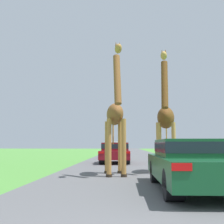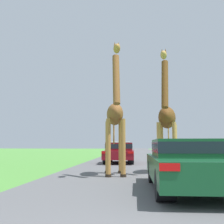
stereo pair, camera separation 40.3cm
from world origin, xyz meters
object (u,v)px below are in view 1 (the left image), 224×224
Objects in this scene: car_lead_maroon at (194,162)px; car_queue_left at (114,149)px; car_queue_right at (115,152)px; giraffe_near_road at (115,117)px; giraffe_companion at (166,118)px.

car_lead_maroon is 1.07× the size of car_queue_left.
car_lead_maroon is 10.80m from car_queue_right.
giraffe_near_road reaches higher than car_queue_right.
car_lead_maroon is at bearing 100.01° from giraffe_companion.
giraffe_near_road is at bearing -87.95° from car_queue_left.
giraffe_companion is at bearing 90.62° from car_lead_maroon.
giraffe_companion is 1.21× the size of car_queue_right.
car_queue_right is 0.89× the size of car_queue_left.
car_queue_left is (-0.50, 13.99, -1.48)m from giraffe_near_road.
giraffe_near_road is at bearing -88.25° from car_queue_right.
giraffe_near_road is 0.99× the size of giraffe_companion.
car_queue_right is at bearing 102.67° from car_lead_maroon.
car_queue_left reaches higher than car_queue_right.
giraffe_near_road is 1.07× the size of car_queue_left.
giraffe_near_road is 2.39m from giraffe_companion.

